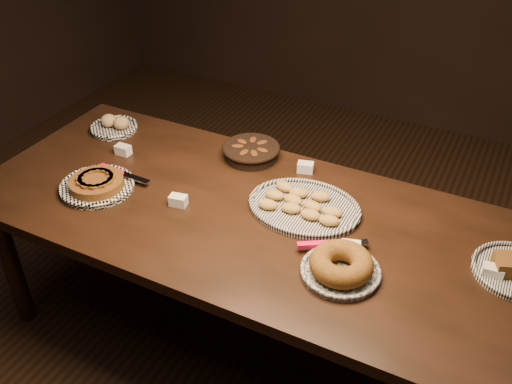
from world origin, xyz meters
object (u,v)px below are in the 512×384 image
at_px(buffet_table, 256,229).
at_px(bundt_cake_plate, 341,266).
at_px(apple_tart_plate, 97,184).
at_px(madeleine_platter, 303,206).

distance_m(buffet_table, bundt_cake_plate, 0.47).
xyz_separation_m(apple_tart_plate, madeleine_platter, (0.84, 0.26, -0.00)).
height_order(buffet_table, bundt_cake_plate, bundt_cake_plate).
bearing_deg(buffet_table, apple_tart_plate, -167.91).
relative_size(madeleine_platter, bundt_cake_plate, 1.36).
distance_m(apple_tart_plate, bundt_cake_plate, 1.10).
bearing_deg(buffet_table, madeleine_platter, 36.70).
relative_size(apple_tart_plate, bundt_cake_plate, 1.03).
bearing_deg(apple_tart_plate, buffet_table, 9.45).
xyz_separation_m(madeleine_platter, bundt_cake_plate, (0.26, -0.29, 0.02)).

